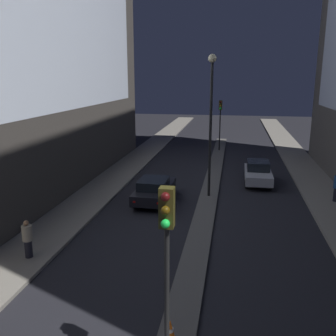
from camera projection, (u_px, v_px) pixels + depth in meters
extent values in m
cube|color=#56544F|center=(211.00, 185.00, 25.22)|extent=(1.09, 37.50, 0.12)
cylinder|color=black|center=(167.00, 306.00, 8.58)|extent=(0.12, 0.12, 3.90)
cube|color=#3D3814|center=(167.00, 208.00, 8.00)|extent=(0.32, 0.28, 0.90)
sphere|color=#4C0F0F|center=(165.00, 197.00, 7.76)|extent=(0.20, 0.20, 0.20)
sphere|color=#4C380A|center=(165.00, 210.00, 7.83)|extent=(0.20, 0.20, 0.20)
sphere|color=#1EEA4C|center=(165.00, 224.00, 7.90)|extent=(0.20, 0.20, 0.20)
cylinder|color=black|center=(220.00, 130.00, 36.10)|extent=(0.12, 0.12, 3.90)
cube|color=#3D3814|center=(221.00, 105.00, 35.52)|extent=(0.32, 0.28, 0.90)
sphere|color=#4C0F0F|center=(221.00, 102.00, 35.28)|extent=(0.20, 0.20, 0.20)
sphere|color=#4C380A|center=(221.00, 105.00, 35.35)|extent=(0.20, 0.20, 0.20)
sphere|color=#1EEA4C|center=(220.00, 108.00, 35.42)|extent=(0.20, 0.20, 0.20)
cylinder|color=black|center=(210.00, 131.00, 21.77)|extent=(0.16, 0.16, 7.88)
sphere|color=#F9EAB2|center=(212.00, 58.00, 20.79)|extent=(0.48, 0.48, 0.48)
cone|color=orange|center=(170.00, 331.00, 10.13)|extent=(0.34, 0.34, 0.67)
cylinder|color=white|center=(170.00, 330.00, 10.12)|extent=(0.19, 0.19, 0.09)
cube|color=black|center=(155.00, 191.00, 21.97)|extent=(1.87, 4.40, 0.59)
cube|color=black|center=(153.00, 183.00, 21.52)|extent=(1.59, 1.98, 0.51)
cube|color=red|center=(134.00, 202.00, 19.97)|extent=(0.14, 0.04, 0.10)
cube|color=red|center=(158.00, 203.00, 19.75)|extent=(0.14, 0.04, 0.10)
cylinder|color=black|center=(146.00, 188.00, 23.48)|extent=(0.22, 0.64, 0.64)
cylinder|color=black|center=(172.00, 190.00, 23.20)|extent=(0.22, 0.64, 0.64)
cylinder|color=black|center=(135.00, 202.00, 20.88)|extent=(0.22, 0.64, 0.64)
cylinder|color=black|center=(164.00, 204.00, 20.60)|extent=(0.22, 0.64, 0.64)
cube|color=#B2B2B7|center=(258.00, 175.00, 25.54)|extent=(1.74, 4.09, 0.60)
cube|color=black|center=(258.00, 165.00, 25.69)|extent=(1.48, 1.84, 0.59)
cube|color=red|center=(248.00, 167.00, 27.59)|extent=(0.14, 0.04, 0.10)
cube|color=red|center=(265.00, 168.00, 27.38)|extent=(0.14, 0.04, 0.10)
cylinder|color=black|center=(246.00, 174.00, 26.95)|extent=(0.22, 0.64, 0.64)
cylinder|color=black|center=(268.00, 175.00, 26.69)|extent=(0.22, 0.64, 0.64)
cylinder|color=black|center=(247.00, 184.00, 24.53)|extent=(0.22, 0.64, 0.64)
cylinder|color=black|center=(271.00, 185.00, 24.27)|extent=(0.22, 0.64, 0.64)
cylinder|color=black|center=(29.00, 249.00, 14.91)|extent=(0.30, 0.30, 0.72)
cylinder|color=gray|center=(27.00, 233.00, 14.75)|extent=(0.40, 0.40, 0.64)
sphere|color=#9E704C|center=(26.00, 223.00, 14.65)|extent=(0.21, 0.21, 0.21)
cylinder|color=black|center=(336.00, 195.00, 21.50)|extent=(0.29, 0.29, 0.80)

